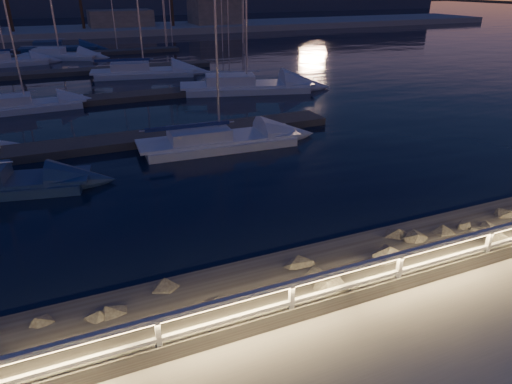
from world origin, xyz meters
TOP-DOWN VIEW (x-y plane):
  - ground at (0.00, 0.00)m, footprint 400.00×400.00m
  - harbor_water at (0.00, 31.22)m, footprint 400.00×440.00m
  - guard_rail at (-0.07, -0.00)m, footprint 44.11×0.12m
  - riprap at (2.62, 1.23)m, footprint 39.59×3.04m
  - floating_docks at (0.00, 32.50)m, footprint 22.00×36.00m
  - far_shore at (-0.12, 74.05)m, footprint 160.00×14.00m
  - sailboat_c at (-5.43, 25.54)m, footprint 7.39×2.60m
  - sailboat_d at (3.77, 13.73)m, footprint 8.25×2.87m
  - sailboat_g at (3.86, 34.52)m, footprint 9.37×4.18m
  - sailboat_h at (9.89, 25.25)m, footprint 10.40×5.33m
  - sailboat_i at (-7.66, 45.51)m, footprint 8.15×3.19m
  - sailboat_k at (-2.68, 48.13)m, footprint 8.53×5.32m
  - sailboat_n at (-2.59, 53.93)m, footprint 8.90×3.40m

SIDE VIEW (x-z plane):
  - harbor_water at x=0.00m, z-range -1.27..-0.67m
  - floating_docks at x=0.00m, z-range -0.60..-0.20m
  - sailboat_c at x=-5.43m, z-range -6.37..5.97m
  - sailboat_d at x=3.77m, z-range -7.06..6.68m
  - sailboat_k at x=-2.68m, z-range -7.20..6.88m
  - riprap at x=2.62m, z-range -0.89..0.57m
  - sailboat_g at x=3.86m, z-range -7.83..7.55m
  - sailboat_h at x=9.89m, z-range -8.60..8.34m
  - sailboat_i at x=-7.66m, z-range -6.93..6.68m
  - sailboat_n at x=-2.59m, z-range -7.53..7.28m
  - ground at x=0.00m, z-range 0.00..0.00m
  - far_shore at x=-0.12m, z-range -2.31..2.89m
  - guard_rail at x=-0.07m, z-range 0.24..1.30m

